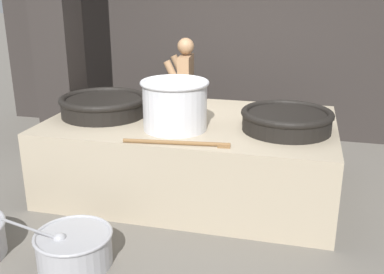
# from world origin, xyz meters

# --- Properties ---
(ground_plane) EXTENTS (60.00, 60.00, 0.00)m
(ground_plane) POSITION_xyz_m (0.00, 0.00, 0.00)
(ground_plane) COLOR #666059
(back_wall) EXTENTS (7.91, 0.24, 4.16)m
(back_wall) POSITION_xyz_m (0.00, 2.37, 2.08)
(back_wall) COLOR #2D2826
(back_wall) RESTS_ON ground_plane
(support_pillar) EXTENTS (0.52, 0.52, 4.16)m
(support_pillar) POSITION_xyz_m (-2.13, 0.86, 2.08)
(support_pillar) COLOR #2D2826
(support_pillar) RESTS_ON ground_plane
(hearth_platform) EXTENTS (3.21, 1.96, 0.88)m
(hearth_platform) POSITION_xyz_m (0.00, 0.00, 0.44)
(hearth_platform) COLOR tan
(hearth_platform) RESTS_ON ground_plane
(giant_wok_near) EXTENTS (1.02, 1.02, 0.23)m
(giant_wok_near) POSITION_xyz_m (-1.04, -0.10, 1.00)
(giant_wok_near) COLOR black
(giant_wok_near) RESTS_ON hearth_platform
(giant_wok_far) EXTENTS (0.96, 0.96, 0.22)m
(giant_wok_far) POSITION_xyz_m (1.07, -0.17, 1.00)
(giant_wok_far) COLOR black
(giant_wok_far) RESTS_ON hearth_platform
(stock_pot) EXTENTS (0.72, 0.72, 0.52)m
(stock_pot) POSITION_xyz_m (-0.08, -0.41, 1.15)
(stock_pot) COLOR silver
(stock_pot) RESTS_ON hearth_platform
(stirring_paddle) EXTENTS (1.04, 0.19, 0.04)m
(stirring_paddle) POSITION_xyz_m (0.12, -0.87, 0.90)
(stirring_paddle) COLOR brown
(stirring_paddle) RESTS_ON hearth_platform
(cook) EXTENTS (0.41, 0.62, 1.65)m
(cook) POSITION_xyz_m (-0.41, 1.25, 0.89)
(cook) COLOR #9E7551
(cook) RESTS_ON ground_plane
(prep_bowl_vegetables) EXTENTS (0.77, 0.70, 0.58)m
(prep_bowl_vegetables) POSITION_xyz_m (-0.62, -1.74, 0.17)
(prep_bowl_vegetables) COLOR #9E9EA3
(prep_bowl_vegetables) RESTS_ON ground_plane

